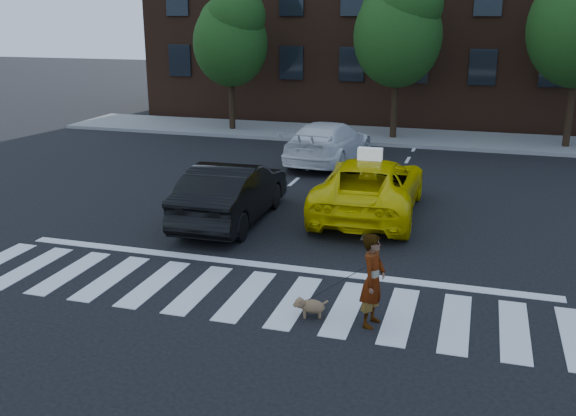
{
  "coord_description": "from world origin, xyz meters",
  "views": [
    {
      "loc": [
        4.14,
        -10.79,
        5.29
      ],
      "look_at": [
        0.13,
        2.44,
        1.1
      ],
      "focal_mm": 40.0,
      "sensor_mm": 36.0,
      "label": 1
    }
  ],
  "objects": [
    {
      "name": "ground",
      "position": [
        0.0,
        0.0,
        0.0
      ],
      "size": [
        120.0,
        120.0,
        0.0
      ],
      "primitive_type": "plane",
      "color": "black",
      "rests_on": "ground"
    },
    {
      "name": "crosswalk",
      "position": [
        0.0,
        0.0,
        0.01
      ],
      "size": [
        13.0,
        2.4,
        0.01
      ],
      "primitive_type": "cube",
      "color": "silver",
      "rests_on": "ground"
    },
    {
      "name": "stop_line",
      "position": [
        0.0,
        1.6,
        0.01
      ],
      "size": [
        12.0,
        0.3,
        0.01
      ],
      "primitive_type": "cube",
      "color": "silver",
      "rests_on": "ground"
    },
    {
      "name": "sidewalk_far",
      "position": [
        0.0,
        17.5,
        0.07
      ],
      "size": [
        30.0,
        4.0,
        0.15
      ],
      "primitive_type": "cube",
      "color": "slate",
      "rests_on": "ground"
    },
    {
      "name": "building",
      "position": [
        0.0,
        25.0,
        6.0
      ],
      "size": [
        26.0,
        10.0,
        12.0
      ],
      "primitive_type": "cube",
      "color": "#3F2416",
      "rests_on": "ground"
    },
    {
      "name": "tree_left",
      "position": [
        -6.97,
        17.0,
        4.44
      ],
      "size": [
        3.39,
        3.38,
        6.5
      ],
      "color": "black",
      "rests_on": "ground"
    },
    {
      "name": "tree_mid",
      "position": [
        0.53,
        17.0,
        4.85
      ],
      "size": [
        3.69,
        3.69,
        7.1
      ],
      "color": "black",
      "rests_on": "ground"
    },
    {
      "name": "taxi",
      "position": [
        1.37,
        6.1,
        0.78
      ],
      "size": [
        2.72,
        5.65,
        1.55
      ],
      "primitive_type": "imported",
      "rotation": [
        0.0,
        0.0,
        3.17
      ],
      "color": "#E2CB04",
      "rests_on": "ground"
    },
    {
      "name": "black_sedan",
      "position": [
        -2.0,
        4.36,
        0.8
      ],
      "size": [
        1.81,
        4.87,
        1.59
      ],
      "primitive_type": "imported",
      "rotation": [
        0.0,
        0.0,
        3.17
      ],
      "color": "black",
      "rests_on": "ground"
    },
    {
      "name": "white_suv",
      "position": [
        -1.2,
        12.0,
        0.76
      ],
      "size": [
        2.64,
        5.41,
        1.51
      ],
      "primitive_type": "imported",
      "rotation": [
        0.0,
        0.0,
        3.04
      ],
      "color": "white",
      "rests_on": "ground"
    },
    {
      "name": "woman",
      "position": [
        2.56,
        -0.5,
        0.85
      ],
      "size": [
        0.52,
        0.68,
        1.7
      ],
      "primitive_type": "imported",
      "rotation": [
        0.0,
        0.0,
        1.38
      ],
      "color": "#999999",
      "rests_on": "ground"
    },
    {
      "name": "dog",
      "position": [
        1.43,
        -0.52,
        0.22
      ],
      "size": [
        0.63,
        0.38,
        0.37
      ],
      "rotation": [
        0.0,
        0.0,
        0.31
      ],
      "color": "olive",
      "rests_on": "ground"
    },
    {
      "name": "taxi_sign",
      "position": [
        1.37,
        5.9,
        1.71
      ],
      "size": [
        0.66,
        0.3,
        0.32
      ],
      "primitive_type": "cube",
      "rotation": [
        0.0,
        0.0,
        3.17
      ],
      "color": "white",
      "rests_on": "taxi"
    }
  ]
}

